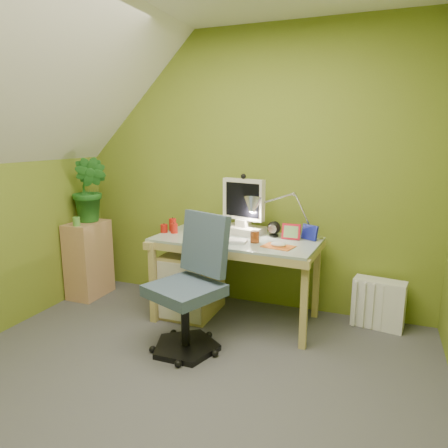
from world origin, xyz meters
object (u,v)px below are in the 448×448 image
(potted_plant, at_px, (90,190))
(task_chair, at_px, (184,289))
(radiator, at_px, (378,304))
(desk_lamp, at_px, (297,205))
(side_ledge, at_px, (89,259))
(monitor, at_px, (243,203))
(desk, at_px, (236,279))

(potted_plant, height_order, task_chair, potted_plant)
(potted_plant, xyz_separation_m, task_chair, (1.29, -0.66, -0.56))
(radiator, bearing_deg, desk_lamp, -162.86)
(side_ledge, bearing_deg, monitor, 6.73)
(side_ledge, bearing_deg, desk, -0.19)
(potted_plant, distance_m, task_chair, 1.55)
(radiator, bearing_deg, task_chair, -136.31)
(monitor, relative_size, task_chair, 0.55)
(monitor, height_order, side_ledge, monitor)
(monitor, xyz_separation_m, side_ledge, (-1.48, -0.17, -0.60))
(desk_lamp, bearing_deg, task_chair, -116.40)
(potted_plant, relative_size, radiator, 1.55)
(task_chair, bearing_deg, desk, 96.87)
(task_chair, bearing_deg, monitor, 100.26)
(monitor, xyz_separation_m, radiator, (1.11, 0.09, -0.76))
(desk_lamp, bearing_deg, side_ledge, -163.16)
(desk, relative_size, task_chair, 1.41)
(side_ledge, height_order, task_chair, task_chair)
(desk, bearing_deg, task_chair, -101.97)
(task_chair, xyz_separation_m, radiator, (1.28, 0.88, -0.27))
(side_ledge, bearing_deg, radiator, 5.91)
(desk, relative_size, monitor, 2.56)
(desk, distance_m, task_chair, 0.64)
(monitor, bearing_deg, potted_plant, -160.51)
(desk_lamp, relative_size, side_ledge, 0.76)
(monitor, height_order, task_chair, monitor)
(desk, height_order, monitor, monitor)
(task_chair, height_order, radiator, task_chair)
(desk_lamp, relative_size, task_chair, 0.59)
(task_chair, distance_m, radiator, 1.57)
(desk_lamp, relative_size, potted_plant, 0.89)
(monitor, bearing_deg, desk, -75.42)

